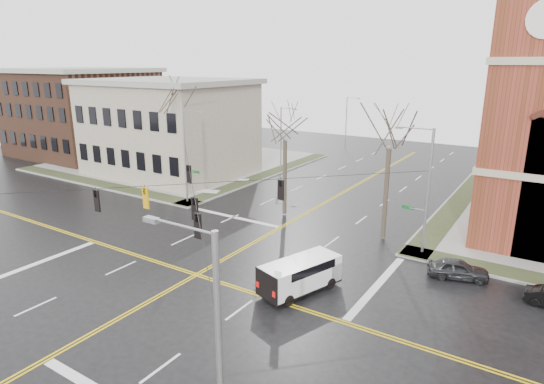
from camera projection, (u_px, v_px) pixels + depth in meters
The scene contains 17 objects.
ground at pixel (197, 275), 29.79m from camera, with size 120.00×120.00×0.00m, color black.
sidewalks at pixel (197, 274), 29.76m from camera, with size 80.00×80.00×0.17m.
road_markings at pixel (197, 275), 29.78m from camera, with size 100.00×100.00×0.01m.
civic_building_a at pixel (170, 129), 55.88m from camera, with size 18.00×14.00×11.00m, color gray.
civic_building_b at pixel (82, 114), 67.76m from camera, with size 18.00×16.00×12.00m, color brown.
signal_pole_ne at pixel (426, 188), 31.82m from camera, with size 2.75×0.22×9.00m.
signal_pole_nw at pixel (186, 154), 43.61m from camera, with size 2.75×0.22×9.00m.
signal_pole_se at pixel (215, 365), 13.24m from camera, with size 2.75×0.22×9.00m.
span_wires at pixel (192, 184), 28.08m from camera, with size 23.02×23.02×0.03m.
traffic_signals at pixel (185, 198), 27.74m from camera, with size 8.21×8.26×1.30m.
streetlight_north_a at pixel (282, 137), 56.73m from camera, with size 2.30×0.20×8.00m.
streetlight_north_b at pixel (347, 120), 72.89m from camera, with size 2.30×0.20×8.00m.
cargo_van at pixel (303, 272), 27.49m from camera, with size 3.62×5.58×1.99m.
parked_car_a at pixel (458, 269), 29.16m from camera, with size 1.51×3.74×1.28m, color black.
tree_nw_far at pixel (179, 105), 45.18m from camera, with size 4.00×4.00×12.91m.
tree_nw_near at pixel (285, 136), 39.47m from camera, with size 4.00×4.00×10.02m.
tree_ne at pixel (390, 143), 33.81m from camera, with size 4.00×4.00×10.57m.
Camera 1 is at (18.85, -20.13, 13.44)m, focal length 30.00 mm.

